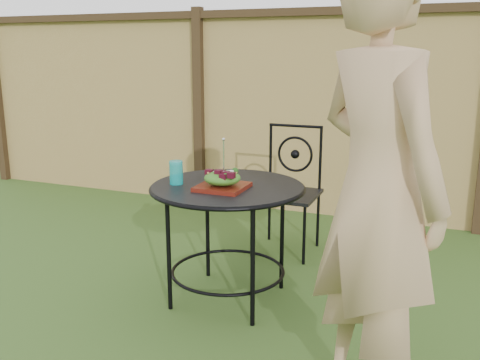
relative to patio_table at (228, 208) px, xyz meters
The scene contains 9 objects.
ground 0.65m from the patio_table, 54.86° to the right, with size 60.00×60.00×0.00m, color #214215.
fence 2.00m from the patio_table, 85.15° to the left, with size 8.00×0.12×1.90m.
patio_table is the anchor object (origin of this frame).
patio_chair 0.96m from the patio_table, 84.69° to the left, with size 0.46×0.46×0.95m.
diner 1.23m from the patio_table, 35.59° to the right, with size 0.69×0.45×1.89m, color tan.
salad_plate 0.18m from the patio_table, 85.22° to the right, with size 0.27×0.27×0.02m, color #4F0F0B.
salad 0.22m from the patio_table, 85.22° to the right, with size 0.21×0.21×0.08m, color #235614.
fork 0.35m from the patio_table, 79.01° to the right, with size 0.01×0.01×0.18m, color silver.
drinking_glass 0.37m from the patio_table, 163.50° to the right, with size 0.08×0.08×0.14m, color #0DA0A1.
Camera 1 is at (1.06, -2.57, 1.50)m, focal length 40.00 mm.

